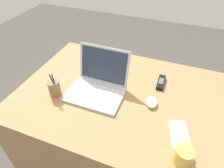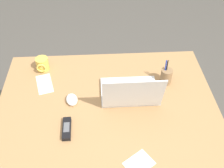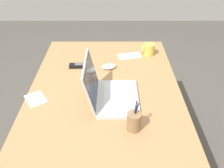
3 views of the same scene
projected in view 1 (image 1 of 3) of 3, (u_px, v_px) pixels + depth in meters
ground_plane at (118, 153)px, 1.70m from camera, size 6.00×6.00×0.00m
desk at (119, 128)px, 1.47m from camera, size 1.28×0.93×0.70m
laptop at (98, 85)px, 1.23m from camera, size 0.34×0.30×0.25m
computer_mouse at (152, 102)px, 1.16m from camera, size 0.08×0.11×0.03m
coffee_mug_white at (183, 155)px, 0.87m from camera, size 0.08×0.09×0.09m
cordless_phone at (161, 82)px, 1.31m from camera, size 0.05×0.14×0.03m
pen_holder at (54, 88)px, 1.21m from camera, size 0.07×0.07×0.17m
paper_note_near_laptop at (121, 57)px, 1.57m from camera, size 0.17×0.16×0.00m
paper_note_left at (180, 134)px, 1.01m from camera, size 0.13×0.19×0.00m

